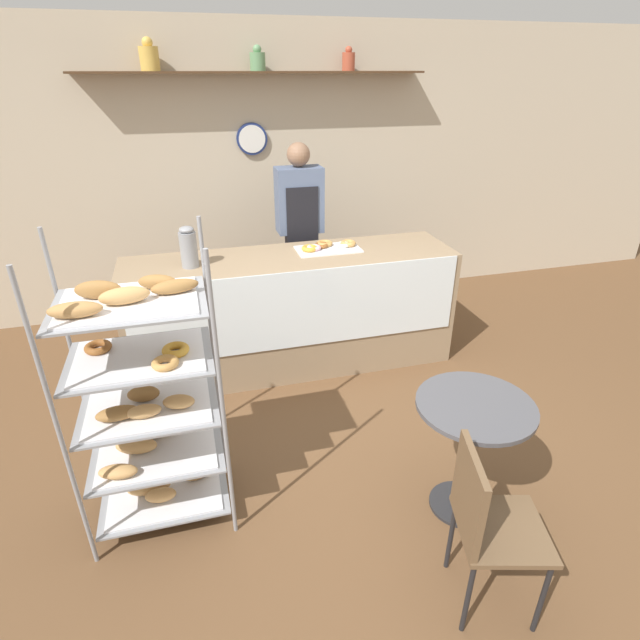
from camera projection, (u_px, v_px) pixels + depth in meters
ground_plane at (339, 465)px, 3.20m from camera, size 14.00×14.00×0.00m
back_wall at (260, 172)px, 4.92m from camera, size 10.00×0.30×2.70m
display_counter at (293, 312)px, 4.11m from camera, size 2.62×0.68×0.97m
pastry_rack at (147, 403)px, 2.55m from camera, size 0.74×0.54×1.63m
person_worker at (300, 235)px, 4.44m from camera, size 0.40×0.23×1.74m
cafe_table at (471, 432)px, 2.67m from camera, size 0.62×0.62×0.73m
cafe_chair at (485, 517)px, 2.17m from camera, size 0.47×0.47×0.87m
coffee_carafe at (188, 247)px, 3.62m from camera, size 0.12×0.12×0.31m
donut_tray_counter at (327, 247)px, 4.03m from camera, size 0.51×0.29×0.05m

